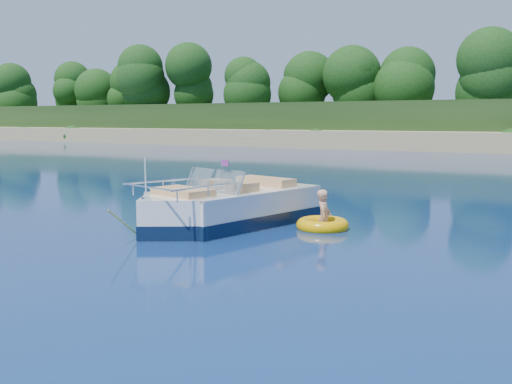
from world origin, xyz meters
TOP-DOWN VIEW (x-y plane):
  - ground at (0.00, 0.00)m, footprint 160.00×160.00m
  - motorboat at (-3.06, 1.09)m, footprint 3.01×5.68m
  - tow_tube at (-0.91, 1.86)m, footprint 1.54×1.54m
  - boy at (-0.90, 1.93)m, footprint 0.53×0.78m

SIDE VIEW (x-z plane):
  - ground at x=0.00m, z-range 0.00..0.00m
  - boy at x=-0.90m, z-range -0.71..0.71m
  - tow_tube at x=-0.91m, z-range -0.08..0.24m
  - motorboat at x=-3.06m, z-range -0.59..1.34m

